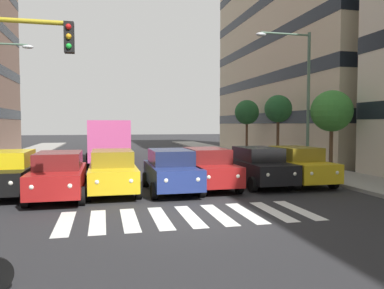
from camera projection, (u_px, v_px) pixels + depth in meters
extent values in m
plane|color=#262628|center=(190.00, 216.00, 11.36)|extent=(180.00, 180.00, 0.00)
cube|color=beige|center=(308.00, 9.00, 33.64)|extent=(9.18, 22.99, 26.19)
cube|color=black|center=(306.00, 119.00, 34.17)|extent=(9.22, 23.03, 0.90)
cube|color=black|center=(307.00, 82.00, 33.99)|extent=(9.22, 23.03, 0.90)
cube|color=black|center=(308.00, 46.00, 33.81)|extent=(9.22, 23.03, 0.90)
cube|color=black|center=(308.00, 9.00, 33.64)|extent=(9.22, 23.03, 0.90)
cube|color=silver|center=(298.00, 210.00, 12.18)|extent=(0.45, 2.80, 0.01)
cube|color=silver|center=(272.00, 211.00, 11.98)|extent=(0.45, 2.80, 0.01)
cube|color=silver|center=(246.00, 213.00, 11.77)|extent=(0.45, 2.80, 0.01)
cube|color=silver|center=(218.00, 214.00, 11.56)|extent=(0.45, 2.80, 0.01)
cube|color=silver|center=(190.00, 216.00, 11.36)|extent=(0.45, 2.80, 0.01)
cube|color=silver|center=(160.00, 218.00, 11.15)|extent=(0.45, 2.80, 0.01)
cube|color=silver|center=(130.00, 219.00, 10.94)|extent=(0.45, 2.80, 0.01)
cube|color=silver|center=(98.00, 221.00, 10.74)|extent=(0.45, 2.80, 0.01)
cube|color=silver|center=(65.00, 223.00, 10.53)|extent=(0.45, 2.80, 0.01)
cube|color=gold|center=(297.00, 169.00, 17.32)|extent=(1.80, 4.40, 0.80)
cube|color=olive|center=(295.00, 153.00, 17.48)|extent=(1.58, 2.46, 0.60)
cylinder|color=black|center=(333.00, 181.00, 16.14)|extent=(0.22, 0.64, 0.64)
cylinder|color=black|center=(295.00, 183.00, 15.73)|extent=(0.22, 0.64, 0.64)
cylinder|color=black|center=(299.00, 173.00, 18.96)|extent=(0.22, 0.64, 0.64)
cylinder|color=black|center=(266.00, 174.00, 18.55)|extent=(0.22, 0.64, 0.64)
sphere|color=white|center=(337.00, 173.00, 15.36)|extent=(0.18, 0.18, 0.18)
sphere|color=white|center=(311.00, 173.00, 15.10)|extent=(0.18, 0.18, 0.18)
cube|color=black|center=(259.00, 170.00, 16.93)|extent=(1.80, 4.40, 0.80)
cube|color=black|center=(257.00, 154.00, 17.08)|extent=(1.58, 2.46, 0.60)
cylinder|color=black|center=(293.00, 183.00, 15.75)|extent=(0.22, 0.64, 0.64)
cylinder|color=black|center=(253.00, 184.00, 15.33)|extent=(0.22, 0.64, 0.64)
cylinder|color=black|center=(264.00, 174.00, 18.57)|extent=(0.22, 0.64, 0.64)
cylinder|color=black|center=(229.00, 175.00, 18.15)|extent=(0.22, 0.64, 0.64)
sphere|color=white|center=(294.00, 174.00, 14.97)|extent=(0.18, 0.18, 0.18)
sphere|color=white|center=(268.00, 175.00, 14.70)|extent=(0.18, 0.18, 0.18)
cube|color=maroon|center=(208.00, 172.00, 16.26)|extent=(1.80, 4.40, 0.80)
cube|color=maroon|center=(206.00, 155.00, 16.42)|extent=(1.58, 2.46, 0.60)
cylinder|color=black|center=(239.00, 185.00, 15.08)|extent=(0.22, 0.64, 0.64)
cylinder|color=black|center=(195.00, 187.00, 14.67)|extent=(0.22, 0.64, 0.64)
cylinder|color=black|center=(218.00, 176.00, 17.90)|extent=(0.22, 0.64, 0.64)
cylinder|color=black|center=(181.00, 177.00, 17.49)|extent=(0.22, 0.64, 0.64)
sphere|color=white|center=(238.00, 176.00, 14.30)|extent=(0.18, 0.18, 0.18)
sphere|color=white|center=(208.00, 177.00, 14.04)|extent=(0.18, 0.18, 0.18)
cube|color=navy|center=(171.00, 174.00, 15.43)|extent=(1.80, 4.40, 0.80)
cube|color=#1D2547|center=(170.00, 157.00, 15.58)|extent=(1.58, 2.46, 0.60)
cylinder|color=black|center=(201.00, 189.00, 14.24)|extent=(0.22, 0.64, 0.64)
cylinder|color=black|center=(154.00, 191.00, 13.83)|extent=(0.22, 0.64, 0.64)
cylinder|color=black|center=(185.00, 178.00, 17.06)|extent=(0.22, 0.64, 0.64)
cylinder|color=black|center=(146.00, 180.00, 16.65)|extent=(0.22, 0.64, 0.64)
sphere|color=white|center=(198.00, 179.00, 13.46)|extent=(0.18, 0.18, 0.18)
sphere|color=white|center=(166.00, 180.00, 13.20)|extent=(0.18, 0.18, 0.18)
cube|color=gold|center=(113.00, 175.00, 15.09)|extent=(1.80, 4.40, 0.80)
cube|color=olive|center=(112.00, 158.00, 15.24)|extent=(1.58, 2.46, 0.60)
cylinder|color=black|center=(139.00, 191.00, 13.91)|extent=(0.22, 0.64, 0.64)
cylinder|color=black|center=(88.00, 193.00, 13.49)|extent=(0.22, 0.64, 0.64)
cylinder|color=black|center=(133.00, 179.00, 16.73)|extent=(0.22, 0.64, 0.64)
cylinder|color=black|center=(91.00, 181.00, 16.31)|extent=(0.22, 0.64, 0.64)
sphere|color=white|center=(131.00, 181.00, 13.13)|extent=(0.18, 0.18, 0.18)
sphere|color=white|center=(97.00, 182.00, 12.86)|extent=(0.18, 0.18, 0.18)
cube|color=maroon|center=(59.00, 179.00, 14.04)|extent=(1.80, 4.40, 0.80)
cube|color=maroon|center=(59.00, 160.00, 14.19)|extent=(1.58, 2.46, 0.60)
cylinder|color=black|center=(82.00, 196.00, 12.85)|extent=(0.22, 0.64, 0.64)
cylinder|color=black|center=(25.00, 198.00, 12.44)|extent=(0.22, 0.64, 0.64)
cylinder|color=black|center=(86.00, 183.00, 15.68)|extent=(0.22, 0.64, 0.64)
cylinder|color=black|center=(40.00, 185.00, 15.26)|extent=(0.22, 0.64, 0.64)
sphere|color=white|center=(70.00, 186.00, 12.08)|extent=(0.18, 0.18, 0.18)
sphere|color=white|center=(32.00, 187.00, 11.81)|extent=(0.18, 0.18, 0.18)
cube|color=black|center=(8.00, 177.00, 14.60)|extent=(1.80, 4.40, 0.80)
cube|color=yellow|center=(9.00, 159.00, 14.76)|extent=(1.58, 2.46, 0.60)
cylinder|color=black|center=(26.00, 193.00, 13.42)|extent=(0.22, 0.64, 0.64)
cylinder|color=black|center=(39.00, 181.00, 16.24)|extent=(0.22, 0.64, 0.64)
sphere|color=white|center=(11.00, 183.00, 12.64)|extent=(0.18, 0.18, 0.18)
cube|color=#DB5193|center=(108.00, 138.00, 27.08)|extent=(2.50, 10.50, 2.50)
cube|color=black|center=(108.00, 131.00, 27.05)|extent=(2.52, 9.87, 0.80)
cylinder|color=black|center=(129.00, 160.00, 23.87)|extent=(0.28, 1.00, 1.00)
cylinder|color=black|center=(89.00, 161.00, 23.29)|extent=(0.28, 1.00, 1.00)
cylinder|color=black|center=(124.00, 152.00, 30.50)|extent=(0.28, 1.00, 1.00)
cylinder|color=black|center=(92.00, 153.00, 29.92)|extent=(0.28, 1.00, 1.00)
cube|color=black|center=(69.00, 38.00, 9.48)|extent=(0.24, 0.28, 0.76)
sphere|color=red|center=(68.00, 27.00, 9.32)|extent=(0.14, 0.14, 0.14)
sphere|color=orange|center=(69.00, 36.00, 9.33)|extent=(0.14, 0.14, 0.14)
sphere|color=green|center=(69.00, 46.00, 9.35)|extent=(0.14, 0.14, 0.14)
cylinder|color=#4C6B56|center=(308.00, 103.00, 20.22)|extent=(0.16, 0.16, 7.50)
cylinder|color=#4C6B56|center=(285.00, 34.00, 19.71)|extent=(2.77, 0.10, 0.10)
ellipsoid|color=#B7BCC1|center=(261.00, 34.00, 19.39)|extent=(0.56, 0.28, 0.20)
cylinder|color=#4C6B56|center=(6.00, 44.00, 18.88)|extent=(2.04, 0.10, 0.10)
ellipsoid|color=#B7BCC1|center=(28.00, 47.00, 19.12)|extent=(0.56, 0.28, 0.20)
cylinder|color=#513823|center=(331.00, 148.00, 20.25)|extent=(0.20, 0.20, 2.66)
sphere|color=#387F33|center=(332.00, 111.00, 20.14)|extent=(2.21, 2.21, 2.21)
cylinder|color=#513823|center=(278.00, 140.00, 25.73)|extent=(0.20, 0.20, 3.11)
sphere|color=#235B2D|center=(278.00, 109.00, 25.62)|extent=(1.87, 1.87, 1.87)
cylinder|color=#513823|center=(247.00, 137.00, 31.98)|extent=(0.20, 0.20, 3.01)
sphere|color=#235B2D|center=(247.00, 112.00, 31.87)|extent=(2.06, 2.06, 2.06)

